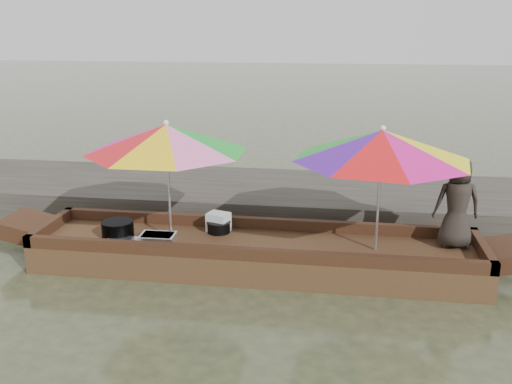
# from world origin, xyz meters

# --- Properties ---
(water) EXTENTS (80.00, 80.00, 0.00)m
(water) POSITION_xyz_m (0.00, 0.00, 0.00)
(water) COLOR #323925
(water) RESTS_ON ground
(dock) EXTENTS (22.00, 2.20, 0.50)m
(dock) POSITION_xyz_m (0.00, 2.20, 0.25)
(dock) COLOR #2D2B26
(dock) RESTS_ON ground
(boat_hull) EXTENTS (5.66, 1.20, 0.35)m
(boat_hull) POSITION_xyz_m (0.00, 0.00, 0.17)
(boat_hull) COLOR #311F11
(boat_hull) RESTS_ON water
(cooking_pot) EXTENTS (0.41, 0.41, 0.22)m
(cooking_pot) POSITION_xyz_m (-1.81, -0.06, 0.46)
(cooking_pot) COLOR black
(cooking_pot) RESTS_ON boat_hull
(tray_crayfish) EXTENTS (0.46, 0.32, 0.09)m
(tray_crayfish) POSITION_xyz_m (-1.25, -0.12, 0.39)
(tray_crayfish) COLOR silver
(tray_crayfish) RESTS_ON boat_hull
(tray_scallop) EXTENTS (0.49, 0.37, 0.06)m
(tray_scallop) POSITION_xyz_m (-1.64, -0.29, 0.38)
(tray_scallop) COLOR silver
(tray_scallop) RESTS_ON boat_hull
(charcoal_grill) EXTENTS (0.31, 0.31, 0.14)m
(charcoal_grill) POSITION_xyz_m (-0.54, 0.32, 0.42)
(charcoal_grill) COLOR black
(charcoal_grill) RESTS_ON boat_hull
(supply_bag) EXTENTS (0.33, 0.29, 0.26)m
(supply_bag) POSITION_xyz_m (-0.55, 0.34, 0.48)
(supply_bag) COLOR silver
(supply_bag) RESTS_ON boat_hull
(vendor) EXTENTS (0.59, 0.40, 1.15)m
(vendor) POSITION_xyz_m (2.48, 0.26, 0.92)
(vendor) COLOR black
(vendor) RESTS_ON boat_hull
(umbrella_bow) EXTENTS (2.67, 2.67, 1.55)m
(umbrella_bow) POSITION_xyz_m (-1.10, 0.00, 1.12)
(umbrella_bow) COLOR green
(umbrella_bow) RESTS_ON boat_hull
(umbrella_stern) EXTENTS (2.55, 2.55, 1.55)m
(umbrella_stern) POSITION_xyz_m (1.51, 0.00, 1.12)
(umbrella_stern) COLOR #FF630C
(umbrella_stern) RESTS_ON boat_hull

